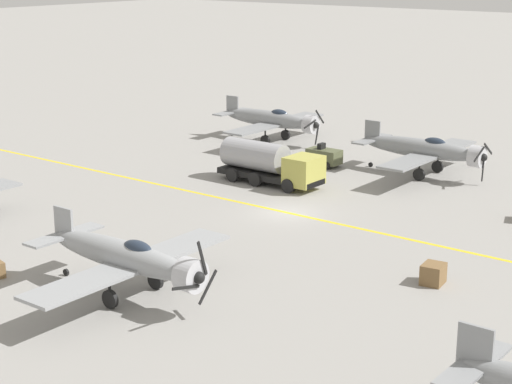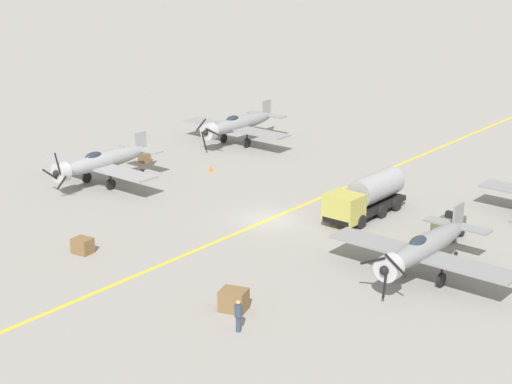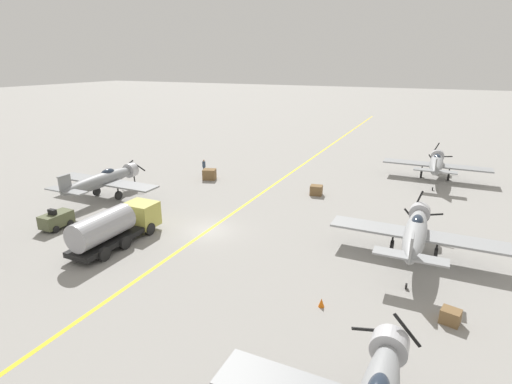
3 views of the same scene
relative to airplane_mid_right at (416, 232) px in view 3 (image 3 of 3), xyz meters
name	(u,v)px [view 3 (image 3 of 3)]	position (x,y,z in m)	size (l,w,h in m)	color
ground_plane	(208,231)	(-15.95, -2.15, -2.01)	(400.00, 400.00, 0.00)	gray
taxiway_stripe	(208,231)	(-15.95, -2.15, -2.01)	(0.30, 160.00, 0.01)	yellow
airplane_mid_right	(416,232)	(0.00, 0.00, 0.00)	(12.00, 9.98, 3.74)	#949699
airplane_far_right	(436,163)	(0.64, 22.28, 0.00)	(12.00, 9.98, 3.68)	gray
airplane_mid_left	(103,180)	(-29.89, 0.39, 0.00)	(12.00, 9.98, 3.65)	gray
fuel_tanker	(116,226)	(-21.00, -7.26, -0.50)	(2.68, 8.00, 2.98)	black
tow_tractor	(56,220)	(-27.80, -7.13, -1.22)	(1.57, 2.60, 1.79)	#515638
ground_crew_inspecting	(204,166)	(-25.73, 12.85, -1.02)	(0.40, 0.40, 1.82)	#334256
supply_crate_by_tanker	(209,174)	(-23.82, 11.02, -1.40)	(1.48, 1.23, 1.23)	brown
supply_crate_mid_lane	(316,190)	(-10.50, 10.79, -1.50)	(1.24, 1.03, 1.03)	brown
supply_crate_outboard	(450,316)	(2.48, -7.19, -1.60)	(0.98, 0.82, 0.82)	brown
traffic_cone	(321,303)	(-4.25, -8.69, -1.74)	(0.36, 0.36, 0.55)	orange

